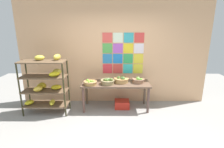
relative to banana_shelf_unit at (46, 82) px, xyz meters
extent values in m
plane|color=gray|center=(1.64, -1.16, -0.79)|extent=(9.64, 9.64, 0.00)
cube|color=#DEA879|center=(1.64, 0.69, 0.62)|extent=(5.12, 0.06, 2.81)
cube|color=#E24E45|center=(1.48, 0.66, 1.02)|extent=(0.26, 0.01, 0.26)
cube|color=silver|center=(1.76, 0.66, 1.02)|extent=(0.26, 0.01, 0.26)
cube|color=teal|center=(2.04, 0.66, 1.02)|extent=(0.26, 0.01, 0.26)
cube|color=#D53C37|center=(2.32, 0.66, 1.02)|extent=(0.26, 0.01, 0.26)
cube|color=#4AA248|center=(1.48, 0.66, 0.74)|extent=(0.26, 0.01, 0.26)
cube|color=#A44FBF|center=(1.76, 0.66, 0.74)|extent=(0.26, 0.01, 0.26)
cube|color=yellow|center=(2.04, 0.66, 0.74)|extent=(0.26, 0.01, 0.26)
cube|color=silver|center=(2.32, 0.66, 0.74)|extent=(0.26, 0.01, 0.26)
cube|color=#297AB8|center=(1.48, 0.66, 0.46)|extent=(0.26, 0.01, 0.26)
cube|color=blue|center=(1.76, 0.66, 0.46)|extent=(0.26, 0.01, 0.26)
cube|color=green|center=(2.04, 0.66, 0.46)|extent=(0.26, 0.01, 0.26)
cube|color=yellow|center=(2.32, 0.66, 0.46)|extent=(0.26, 0.01, 0.26)
cube|color=#E13641|center=(1.48, 0.66, 0.18)|extent=(0.26, 0.01, 0.26)
cube|color=#CF413C|center=(1.76, 0.66, 0.18)|extent=(0.26, 0.01, 0.26)
cube|color=#30B5AF|center=(2.04, 0.66, 0.18)|extent=(0.26, 0.01, 0.26)
cube|color=yellow|center=(2.32, 0.66, 0.18)|extent=(0.26, 0.01, 0.26)
cylinder|color=#2B2B16|center=(-0.54, -0.23, -0.13)|extent=(0.04, 0.04, 1.32)
cylinder|color=#2B2B16|center=(0.49, -0.23, -0.13)|extent=(0.04, 0.04, 1.32)
cylinder|color=#2B2B16|center=(-0.54, 0.19, -0.13)|extent=(0.04, 0.04, 1.32)
cylinder|color=#2B2B16|center=(0.49, 0.19, -0.13)|extent=(0.04, 0.04, 1.32)
cube|color=brown|center=(-0.02, -0.02, -0.56)|extent=(1.07, 0.45, 0.03)
ellipsoid|color=yellow|center=(0.13, -0.05, -0.50)|extent=(0.16, 0.30, 0.10)
ellipsoid|color=yellow|center=(-0.43, -0.08, -0.49)|extent=(0.26, 0.26, 0.11)
cube|color=brown|center=(-0.02, -0.02, -0.20)|extent=(1.07, 0.45, 0.02)
ellipsoid|color=yellow|center=(-0.19, 0.09, -0.13)|extent=(0.25, 0.29, 0.12)
ellipsoid|color=yellow|center=(0.24, 0.02, -0.13)|extent=(0.28, 0.23, 0.12)
ellipsoid|color=gold|center=(-0.15, -0.12, -0.12)|extent=(0.24, 0.22, 0.13)
ellipsoid|color=yellow|center=(-0.14, 0.12, -0.12)|extent=(0.29, 0.28, 0.14)
cube|color=brown|center=(-0.02, -0.02, 0.16)|extent=(1.07, 0.45, 0.02)
ellipsoid|color=yellow|center=(0.25, -0.08, 0.23)|extent=(0.28, 0.26, 0.12)
ellipsoid|color=yellow|center=(0.26, 0.09, 0.25)|extent=(0.27, 0.25, 0.15)
cube|color=brown|center=(-0.02, -0.02, 0.52)|extent=(1.07, 0.45, 0.02)
ellipsoid|color=gold|center=(-0.12, 0.06, 0.59)|extent=(0.28, 0.25, 0.12)
ellipsoid|color=gold|center=(0.29, 0.11, 0.60)|extent=(0.19, 0.27, 0.14)
cube|color=brown|center=(1.70, 0.23, -0.10)|extent=(1.72, 0.63, 0.04)
cylinder|color=brown|center=(0.90, -0.03, -0.45)|extent=(0.06, 0.06, 0.66)
cylinder|color=brown|center=(2.50, -0.03, -0.45)|extent=(0.06, 0.06, 0.66)
cylinder|color=brown|center=(0.90, 0.48, -0.45)|extent=(0.06, 0.06, 0.66)
cylinder|color=brown|center=(2.50, 0.48, -0.45)|extent=(0.06, 0.06, 0.66)
cylinder|color=tan|center=(1.84, 0.27, -0.03)|extent=(0.35, 0.35, 0.11)
torus|color=tan|center=(1.84, 0.27, 0.02)|extent=(0.38, 0.38, 0.02)
sphere|color=#445C30|center=(1.85, 0.20, 0.04)|extent=(0.08, 0.08, 0.08)
sphere|color=#49712D|center=(1.89, 0.20, 0.04)|extent=(0.09, 0.09, 0.09)
sphere|color=#4B6F30|center=(1.77, 0.27, 0.04)|extent=(0.08, 0.08, 0.08)
sphere|color=#4E5C28|center=(1.86, 0.35, 0.04)|extent=(0.08, 0.08, 0.08)
cylinder|color=olive|center=(1.49, 0.13, -0.03)|extent=(0.32, 0.32, 0.10)
torus|color=#897A52|center=(1.49, 0.13, 0.02)|extent=(0.35, 0.35, 0.03)
sphere|color=#476E35|center=(1.51, 0.12, 0.04)|extent=(0.08, 0.08, 0.08)
sphere|color=#4A6026|center=(1.43, 0.11, 0.03)|extent=(0.08, 0.08, 0.08)
sphere|color=#4D6B2A|center=(1.47, 0.09, 0.03)|extent=(0.07, 0.07, 0.07)
sphere|color=#4D7035|center=(1.48, 0.12, 0.03)|extent=(0.09, 0.09, 0.09)
sphere|color=#4B6F30|center=(1.51, 0.13, 0.03)|extent=(0.09, 0.09, 0.09)
sphere|color=#506629|center=(1.58, 0.10, 0.04)|extent=(0.09, 0.09, 0.09)
cylinder|color=#A47B43|center=(1.07, 0.08, -0.04)|extent=(0.31, 0.31, 0.08)
torus|color=#A5754A|center=(1.07, 0.08, 0.00)|extent=(0.34, 0.34, 0.03)
sphere|color=#6ED136|center=(1.04, 0.01, 0.01)|extent=(0.05, 0.05, 0.05)
sphere|color=#81BA40|center=(1.14, 0.09, 0.01)|extent=(0.05, 0.05, 0.05)
sphere|color=#72C536|center=(0.99, 0.13, 0.02)|extent=(0.06, 0.06, 0.06)
sphere|color=#76C73B|center=(1.09, 0.07, 0.01)|extent=(0.05, 0.05, 0.05)
sphere|color=#86CA39|center=(1.07, 0.11, 0.01)|extent=(0.05, 0.05, 0.05)
cylinder|color=#9A6E50|center=(2.28, 0.25, -0.04)|extent=(0.29, 0.29, 0.10)
torus|color=#966E56|center=(2.28, 0.25, 0.01)|extent=(0.32, 0.32, 0.03)
sphere|color=#7BAE4B|center=(2.26, 0.23, 0.03)|extent=(0.08, 0.08, 0.08)
sphere|color=#6FC33F|center=(2.26, 0.21, 0.02)|extent=(0.09, 0.09, 0.09)
sphere|color=#69B63B|center=(2.28, 0.18, 0.03)|extent=(0.08, 0.08, 0.08)
sphere|color=#76C241|center=(2.34, 0.19, 0.02)|extent=(0.07, 0.07, 0.07)
sphere|color=#7CBF45|center=(2.26, 0.23, 0.02)|extent=(0.09, 0.09, 0.09)
sphere|color=#68C03A|center=(2.27, 0.30, 0.02)|extent=(0.08, 0.08, 0.08)
cube|color=red|center=(1.87, 0.24, -0.68)|extent=(0.38, 0.31, 0.20)
camera|label=1|loc=(1.63, -3.97, 1.32)|focal=27.76mm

